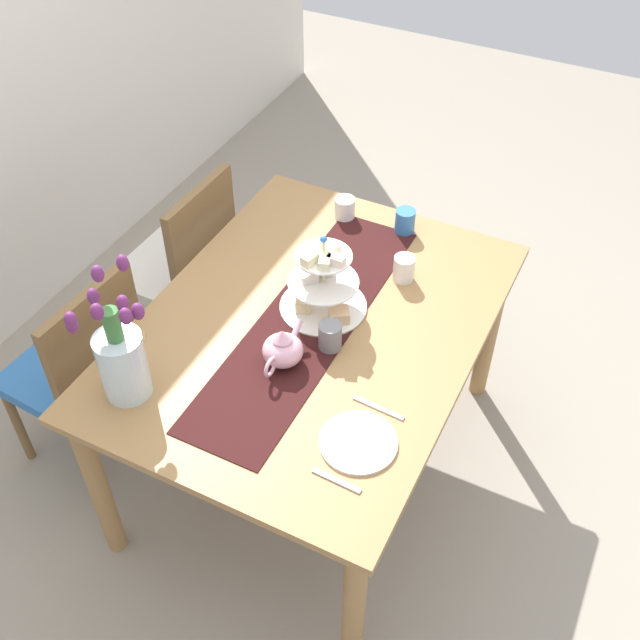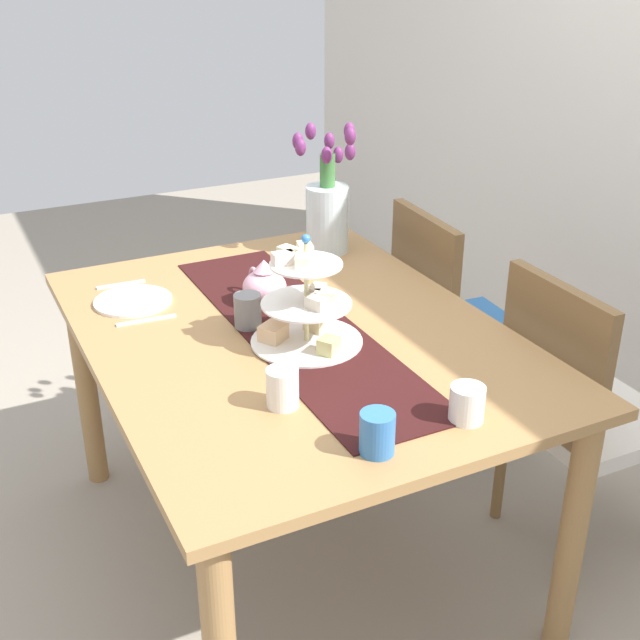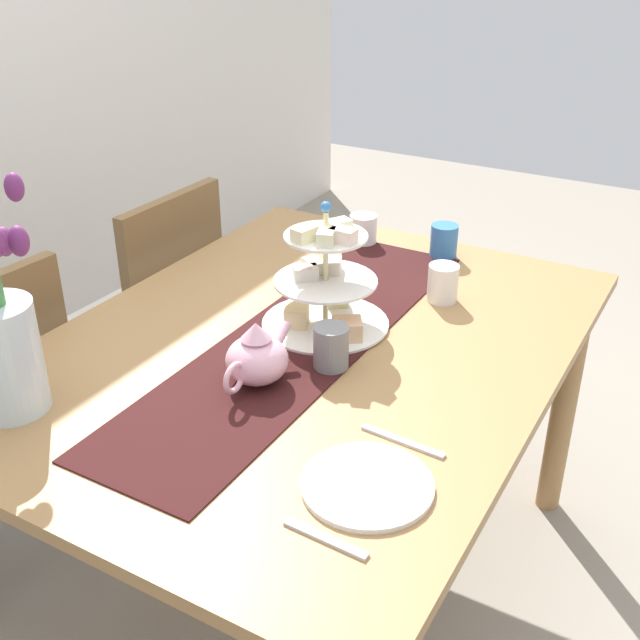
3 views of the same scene
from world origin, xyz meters
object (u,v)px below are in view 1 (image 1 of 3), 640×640
(dinner_plate_left, at_px, (358,442))
(mug_white_text, at_px, (404,268))
(knife_left, at_px, (378,408))
(cream_jug, at_px, (345,208))
(mug_orange, at_px, (405,221))
(tiered_cake_stand, at_px, (323,286))
(tulip_vase, at_px, (121,357))
(teapot, at_px, (283,349))
(fork_left, at_px, (336,480))
(chair_left, at_px, (82,368))
(mug_grey, at_px, (330,336))
(dining_table, at_px, (312,345))
(chair_right, at_px, (184,264))

(dinner_plate_left, xyz_separation_m, mug_white_text, (0.73, 0.16, 0.04))
(dinner_plate_left, relative_size, knife_left, 1.35)
(cream_jug, distance_m, mug_orange, 0.24)
(tiered_cake_stand, distance_m, tulip_vase, 0.71)
(teapot, relative_size, fork_left, 1.59)
(fork_left, height_order, knife_left, same)
(chair_left, distance_m, mug_white_text, 1.22)
(tiered_cake_stand, xyz_separation_m, mug_grey, (-0.16, -0.10, -0.05))
(teapot, relative_size, tulip_vase, 0.54)
(cream_jug, relative_size, mug_grey, 0.89)
(mug_orange, bearing_deg, cream_jug, 94.77)
(tulip_vase, bearing_deg, dining_table, -35.41)
(chair_right, relative_size, tulip_vase, 2.05)
(mug_orange, bearing_deg, chair_right, 108.29)
(tulip_vase, height_order, mug_grey, tulip_vase)
(mug_orange, bearing_deg, teapot, 173.93)
(tiered_cake_stand, bearing_deg, teapot, 179.65)
(chair_left, relative_size, cream_jug, 10.71)
(dinner_plate_left, height_order, mug_orange, mug_orange)
(chair_left, relative_size, mug_grey, 9.58)
(mug_white_text, bearing_deg, tiered_cake_stand, 145.18)
(tulip_vase, distance_m, mug_grey, 0.66)
(cream_jug, relative_size, mug_orange, 0.89)
(tiered_cake_stand, distance_m, mug_white_text, 0.33)
(chair_right, bearing_deg, fork_left, -127.34)
(chair_right, distance_m, teapot, 0.99)
(tiered_cake_stand, bearing_deg, mug_orange, -9.11)
(tiered_cake_stand, height_order, mug_orange, tiered_cake_stand)
(teapot, xyz_separation_m, mug_white_text, (0.55, -0.19, -0.01))
(dining_table, distance_m, mug_orange, 0.63)
(cream_jug, height_order, mug_grey, mug_grey)
(fork_left, xyz_separation_m, knife_left, (0.29, 0.00, 0.00))
(tulip_vase, bearing_deg, mug_white_text, -32.61)
(tulip_vase, bearing_deg, tiered_cake_stand, -31.60)
(tiered_cake_stand, height_order, mug_white_text, tiered_cake_stand)
(tiered_cake_stand, xyz_separation_m, tulip_vase, (-0.60, 0.37, 0.05))
(chair_right, height_order, mug_white_text, chair_right)
(dining_table, height_order, chair_left, chair_left)
(dining_table, relative_size, teapot, 6.13)
(cream_jug, relative_size, dinner_plate_left, 0.37)
(chair_right, bearing_deg, dinner_plate_left, -122.35)
(chair_left, distance_m, teapot, 0.85)
(cream_jug, height_order, mug_white_text, mug_white_text)
(dining_table, distance_m, teapot, 0.26)
(fork_left, bearing_deg, teapot, 46.65)
(dining_table, height_order, cream_jug, cream_jug)
(dining_table, relative_size, cream_jug, 17.19)
(chair_left, distance_m, chair_right, 0.66)
(cream_jug, distance_m, mug_grey, 0.71)
(tiered_cake_stand, relative_size, dinner_plate_left, 1.32)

